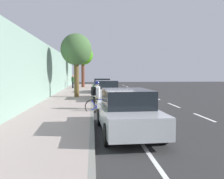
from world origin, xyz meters
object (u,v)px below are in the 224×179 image
at_px(parked_sedan_silver_mid, 127,112).
at_px(street_tree_mid_block, 76,50).
at_px(parked_sedan_white_second, 106,91).
at_px(pedestrian_on_phone, 73,81).
at_px(street_tree_near_cyclist, 83,56).
at_px(parked_sedan_green_nearest, 102,86).
at_px(cyclist_with_backpack, 96,93).
at_px(bicycle_at_curb, 101,106).

xyz_separation_m(parked_sedan_silver_mid, street_tree_mid_block, (2.45, -11.30, 3.14)).
distance_m(parked_sedan_white_second, pedestrian_on_phone, 13.12).
bearing_deg(street_tree_near_cyclist, parked_sedan_silver_mid, 95.65).
distance_m(parked_sedan_white_second, street_tree_near_cyclist, 15.57).
height_order(parked_sedan_green_nearest, street_tree_near_cyclist, street_tree_near_cyclist).
height_order(parked_sedan_white_second, cyclist_with_backpack, cyclist_with_backpack).
distance_m(parked_sedan_silver_mid, street_tree_near_cyclist, 25.12).
relative_size(parked_sedan_white_second, parked_sedan_silver_mid, 0.99).
distance_m(parked_sedan_white_second, bicycle_at_curb, 5.57).
bearing_deg(parked_sedan_silver_mid, cyclist_with_backpack, -78.42).
relative_size(parked_sedan_white_second, street_tree_near_cyclist, 0.79).
xyz_separation_m(street_tree_mid_block, pedestrian_on_phone, (1.20, -11.10, -2.82)).
xyz_separation_m(parked_sedan_white_second, parked_sedan_silver_mid, (-0.14, 9.77, 0.00)).
bearing_deg(bicycle_at_curb, street_tree_near_cyclist, -85.23).
bearing_deg(street_tree_near_cyclist, cyclist_with_backpack, 94.24).
xyz_separation_m(parked_sedan_green_nearest, parked_sedan_silver_mid, (-0.16, 16.27, 0.00)).
bearing_deg(pedestrian_on_phone, parked_sedan_silver_mid, 99.23).
relative_size(parked_sedan_green_nearest, street_tree_near_cyclist, 0.80).
distance_m(parked_sedan_green_nearest, cyclist_with_backpack, 11.61).
bearing_deg(bicycle_at_curb, parked_sedan_silver_mid, 99.82).
bearing_deg(parked_sedan_silver_mid, parked_sedan_green_nearest, -89.42).
distance_m(parked_sedan_green_nearest, parked_sedan_white_second, 6.50).
bearing_deg(street_tree_mid_block, parked_sedan_silver_mid, 102.21).
height_order(street_tree_near_cyclist, street_tree_mid_block, street_tree_near_cyclist).
height_order(parked_sedan_green_nearest, parked_sedan_white_second, same).
height_order(street_tree_near_cyclist, pedestrian_on_phone, street_tree_near_cyclist).
bearing_deg(parked_sedan_white_second, parked_sedan_green_nearest, -89.77).
xyz_separation_m(parked_sedan_silver_mid, pedestrian_on_phone, (3.64, -22.41, 0.32)).
bearing_deg(cyclist_with_backpack, parked_sedan_white_second, -99.20).
bearing_deg(parked_sedan_green_nearest, pedestrian_on_phone, -60.46).
xyz_separation_m(parked_sedan_white_second, pedestrian_on_phone, (3.51, -12.64, 0.32)).
bearing_deg(parked_sedan_green_nearest, parked_sedan_white_second, 90.23).
relative_size(street_tree_mid_block, pedestrian_on_phone, 3.11).
xyz_separation_m(cyclist_with_backpack, street_tree_near_cyclist, (1.49, -20.05, 3.36)).
bearing_deg(parked_sedan_green_nearest, street_tree_mid_block, 65.31).
bearing_deg(parked_sedan_green_nearest, parked_sedan_silver_mid, 90.58).
height_order(parked_sedan_silver_mid, bicycle_at_curb, parked_sedan_silver_mid).
relative_size(bicycle_at_curb, street_tree_mid_block, 0.33).
relative_size(parked_sedan_green_nearest, bicycle_at_curb, 2.67).
bearing_deg(street_tree_mid_block, parked_sedan_green_nearest, -114.69).
bearing_deg(street_tree_near_cyclist, parked_sedan_white_second, 98.77).
xyz_separation_m(parked_sedan_silver_mid, bicycle_at_curb, (0.73, -4.24, -0.36)).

